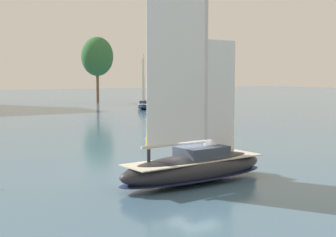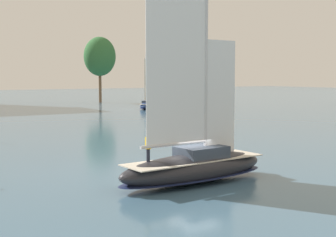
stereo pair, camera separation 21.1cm
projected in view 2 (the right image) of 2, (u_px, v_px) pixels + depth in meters
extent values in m
plane|color=#42667F|center=(195.00, 183.00, 27.69)|extent=(400.00, 400.00, 0.00)
cylinder|color=brown|center=(100.00, 85.00, 111.88)|extent=(0.68, 0.68, 8.45)
ellipsoid|color=#336B38|center=(100.00, 56.00, 111.27)|extent=(7.60, 7.60, 9.29)
ellipsoid|color=#232328|center=(195.00, 168.00, 27.61)|extent=(10.43, 3.63, 1.74)
ellipsoid|color=#19234C|center=(195.00, 176.00, 27.66)|extent=(10.53, 3.67, 0.21)
cube|color=beige|center=(195.00, 160.00, 27.57)|extent=(9.17, 3.08, 0.06)
cube|color=#333D4C|center=(201.00, 152.00, 27.83)|extent=(3.01, 2.22, 0.72)
cylinder|color=silver|center=(206.00, 50.00, 27.47)|extent=(0.20, 0.20, 12.80)
cylinder|color=silver|center=(175.00, 144.00, 26.60)|extent=(4.61, 0.52, 0.17)
cube|color=white|center=(177.00, 51.00, 26.24)|extent=(4.23, 0.35, 10.50)
cube|color=white|center=(221.00, 99.00, 28.45)|extent=(2.25, 0.19, 7.04)
cylinder|color=#232838|center=(148.00, 156.00, 26.00)|extent=(0.21, 0.21, 0.85)
cylinder|color=gold|center=(148.00, 143.00, 25.93)|extent=(0.36, 0.36, 0.65)
sphere|color=tan|center=(148.00, 135.00, 25.89)|extent=(0.24, 0.24, 0.24)
ellipsoid|color=navy|center=(146.00, 106.00, 89.97)|extent=(6.03, 7.46, 1.29)
ellipsoid|color=#19234C|center=(146.00, 107.00, 90.00)|extent=(6.09, 7.53, 0.15)
cube|color=#BCB7A8|center=(146.00, 104.00, 89.94)|extent=(5.23, 6.52, 0.06)
cube|color=#333D4C|center=(146.00, 102.00, 90.29)|extent=(2.42, 2.59, 0.53)
cylinder|color=silver|center=(146.00, 79.00, 90.11)|extent=(0.15, 0.15, 9.48)
cylinder|color=silver|center=(145.00, 100.00, 88.77)|extent=(2.03, 2.89, 0.13)
cube|color=silver|center=(145.00, 79.00, 88.56)|extent=(1.79, 2.61, 7.77)
cube|color=silver|center=(146.00, 90.00, 91.23)|extent=(0.96, 1.39, 5.21)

